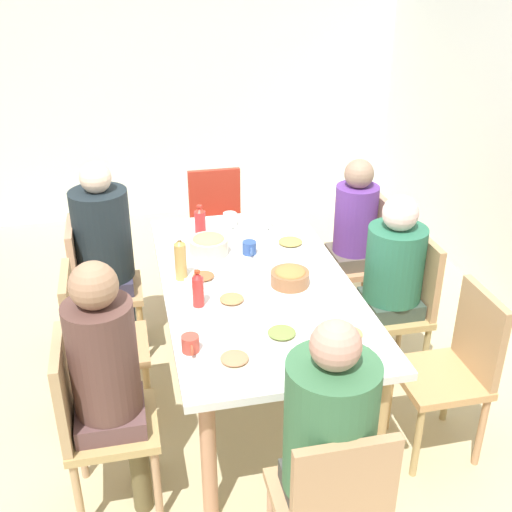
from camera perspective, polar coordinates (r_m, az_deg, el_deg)
ground_plane at (r=3.76m, az=0.00°, el=-12.30°), size 6.79×6.79×0.00m
wall_left at (r=5.87m, az=-6.37°, el=16.14°), size 0.12×4.12×2.60m
dining_table at (r=3.38m, az=0.00°, el=-3.47°), size 1.85×0.99×0.75m
chair_0 at (r=3.72m, az=13.27°, el=-4.00°), size 0.40×0.40×0.90m
person_0 at (r=3.59m, az=12.30°, el=-1.48°), size 0.33×0.33×1.17m
chair_1 at (r=2.92m, az=-14.71°, el=-13.94°), size 0.40×0.40×0.90m
person_1 at (r=2.77m, az=-13.39°, el=-10.07°), size 0.30×0.30×1.26m
chair_2 at (r=3.41m, az=-14.59°, el=-7.25°), size 0.40×0.40×0.90m
chair_3 at (r=3.28m, az=17.77°, el=-9.34°), size 0.40×0.40×0.90m
chair_4 at (r=4.60m, az=-3.53°, el=2.87°), size 0.40×0.40×0.90m
chair_5 at (r=2.50m, az=6.98°, el=-21.59°), size 0.40×0.40×0.90m
person_5 at (r=2.38m, az=6.61°, el=-16.14°), size 0.34×0.34×1.26m
chair_6 at (r=4.21m, az=9.83°, el=0.17°), size 0.40×0.40×0.90m
person_6 at (r=4.10m, az=8.82°, el=2.30°), size 0.30×0.30×1.17m
chair_7 at (r=3.94m, az=-14.50°, el=-2.30°), size 0.40×0.40×0.90m
person_7 at (r=3.83m, az=-13.61°, el=1.10°), size 0.34×0.34×1.27m
plate_0 at (r=2.91m, az=8.47°, el=-7.21°), size 0.23×0.23×0.04m
plate_1 at (r=2.72m, az=-1.97°, el=-9.52°), size 0.22×0.22×0.04m
plate_2 at (r=3.14m, az=-2.23°, el=-4.12°), size 0.22×0.22×0.04m
plate_3 at (r=3.35m, az=-4.81°, el=-2.02°), size 0.21×0.21×0.04m
plate_4 at (r=3.73m, az=3.15°, el=1.14°), size 0.26×0.26×0.04m
plate_5 at (r=2.89m, az=2.42°, el=-7.19°), size 0.23×0.23×0.04m
bowl_0 at (r=3.29m, az=3.12°, el=-1.89°), size 0.20×0.20×0.09m
bowl_1 at (r=3.62m, az=-4.34°, el=1.04°), size 0.23×0.23×0.11m
cup_0 at (r=3.61m, az=-0.61°, el=0.74°), size 0.12×0.08×0.08m
cup_1 at (r=3.97m, az=-2.39°, el=3.31°), size 0.12×0.09×0.09m
cup_2 at (r=3.95m, az=0.89°, el=3.08°), size 0.11×0.08×0.07m
cup_3 at (r=2.79m, az=-6.00°, el=-7.98°), size 0.12×0.08×0.08m
bottle_0 at (r=3.78m, az=-5.11°, el=2.97°), size 0.07×0.07×0.22m
bottle_1 at (r=3.33m, az=-6.90°, el=-0.31°), size 0.06×0.06×0.25m
bottle_2 at (r=3.09m, az=-5.31°, el=-3.05°), size 0.06×0.06×0.20m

